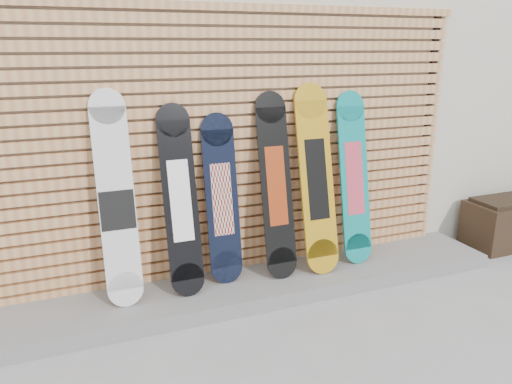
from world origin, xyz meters
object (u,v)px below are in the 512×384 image
snowboard_4 (317,179)px  snowboard_5 (354,178)px  snowboard_0 (116,201)px  snowboard_3 (276,186)px  snowboard_1 (180,201)px  snowboard_2 (222,199)px

snowboard_4 → snowboard_5: bearing=5.4°
snowboard_0 → snowboard_3: bearing=-0.0°
snowboard_0 → snowboard_4: (1.63, -0.02, 0.01)m
snowboard_0 → snowboard_1: 0.47m
snowboard_0 → snowboard_5: size_ratio=1.06×
snowboard_5 → snowboard_1: bearing=-179.3°
snowboard_5 → snowboard_4: bearing=-174.6°
snowboard_2 → snowboard_4: 0.82m
snowboard_3 → snowboard_5: snowboard_3 is taller
snowboard_4 → snowboard_5: snowboard_4 is taller
snowboard_1 → snowboard_5: (1.55, 0.02, 0.02)m
snowboard_1 → snowboard_0: bearing=179.2°
snowboard_5 → snowboard_0: bearing=-179.7°
snowboard_2 → snowboard_5: snowboard_5 is taller
snowboard_1 → snowboard_3: 0.80m
snowboard_3 → snowboard_2: bearing=174.2°
snowboard_0 → snowboard_2: bearing=3.2°
snowboard_3 → snowboard_5: bearing=1.0°
snowboard_4 → snowboard_5: (0.39, 0.04, -0.04)m
snowboard_1 → snowboard_5: bearing=0.7°
snowboard_1 → snowboard_4: size_ratio=0.93×
snowboard_2 → snowboard_4: (0.81, -0.07, 0.10)m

